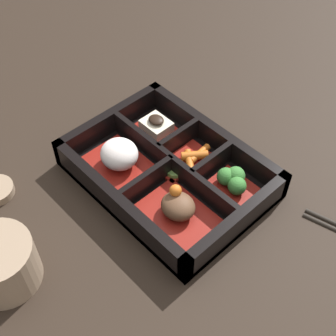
% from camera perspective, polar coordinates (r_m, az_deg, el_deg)
% --- Properties ---
extents(ground_plane, '(3.00, 3.00, 0.00)m').
position_cam_1_polar(ground_plane, '(0.67, -0.00, -1.40)').
color(ground_plane, black).
extents(bento_base, '(0.27, 0.20, 0.01)m').
position_cam_1_polar(bento_base, '(0.67, -0.00, -1.13)').
color(bento_base, black).
rests_on(bento_base, ground_plane).
extents(bento_rim, '(0.27, 0.20, 0.05)m').
position_cam_1_polar(bento_rim, '(0.66, 0.18, -0.04)').
color(bento_rim, black).
rests_on(bento_rim, ground_plane).
extents(bowl_stew, '(0.10, 0.07, 0.04)m').
position_cam_1_polar(bowl_stew, '(0.61, 1.21, -4.93)').
color(bowl_stew, maroon).
rests_on(bowl_stew, bento_base).
extents(bowl_rice, '(0.10, 0.07, 0.05)m').
position_cam_1_polar(bowl_rice, '(0.67, -5.93, 1.39)').
color(bowl_rice, maroon).
rests_on(bowl_rice, bento_base).
extents(bowl_greens, '(0.06, 0.06, 0.03)m').
position_cam_1_polar(bowl_greens, '(0.65, 7.85, -1.65)').
color(bowl_greens, maroon).
rests_on(bowl_greens, bento_base).
extents(bowl_carrots, '(0.05, 0.06, 0.02)m').
position_cam_1_polar(bowl_carrots, '(0.68, 3.14, 1.21)').
color(bowl_carrots, maroon).
rests_on(bowl_carrots, bento_base).
extents(bowl_tofu, '(0.07, 0.06, 0.03)m').
position_cam_1_polar(bowl_tofu, '(0.72, -1.43, 4.89)').
color(bowl_tofu, maroon).
rests_on(bowl_tofu, bento_base).
extents(bowl_pickles, '(0.04, 0.03, 0.01)m').
position_cam_1_polar(bowl_pickles, '(0.66, 0.67, -0.34)').
color(bowl_pickles, maroon).
rests_on(bowl_pickles, bento_base).
extents(tea_cup, '(0.09, 0.09, 0.06)m').
position_cam_1_polar(tea_cup, '(0.59, -19.81, -10.85)').
color(tea_cup, gray).
rests_on(tea_cup, ground_plane).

